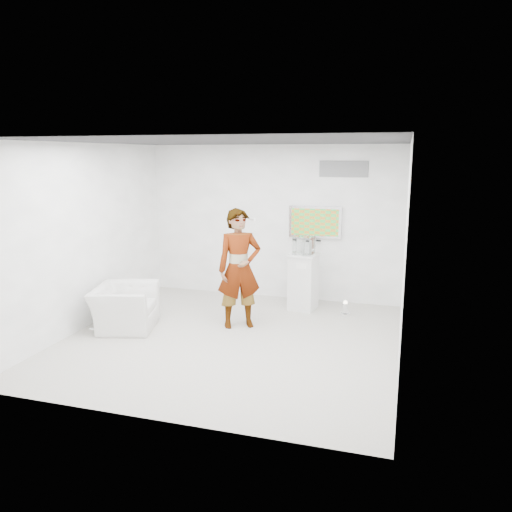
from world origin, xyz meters
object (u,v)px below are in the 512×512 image
(armchair, at_px, (125,307))
(floor_uplight, at_px, (345,309))
(tv, at_px, (315,222))
(pedestal, at_px, (303,282))
(person, at_px, (239,269))

(armchair, relative_size, floor_uplight, 4.02)
(tv, xyz_separation_m, floor_uplight, (0.71, -0.81, -1.42))
(tv, relative_size, pedestal, 0.96)
(person, xyz_separation_m, floor_uplight, (1.63, 1.02, -0.85))
(armchair, height_order, pedestal, pedestal)
(pedestal, bearing_deg, tv, 81.47)
(armchair, bearing_deg, tv, -63.02)
(person, xyz_separation_m, armchair, (-1.79, -0.61, -0.63))
(tv, bearing_deg, armchair, -137.96)
(tv, distance_m, person, 2.13)
(tv, xyz_separation_m, armchair, (-2.71, -2.44, -1.20))
(tv, relative_size, armchair, 0.93)
(pedestal, distance_m, floor_uplight, 0.91)
(person, bearing_deg, armchair, 169.41)
(armchair, bearing_deg, person, -86.30)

